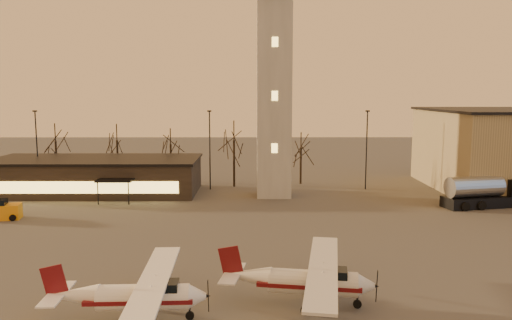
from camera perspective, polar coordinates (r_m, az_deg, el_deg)
The scene contains 9 objects.
ground at distance 31.73m, azimuth 4.22°, elevation -15.20°, with size 220.00×220.00×0.00m, color #3B3836.
control_tower at distance 59.33m, azimuth 2.10°, elevation 11.54°, with size 6.80×6.80×32.60m.
terminal at distance 65.00m, azimuth -17.81°, elevation -1.69°, with size 25.40×12.20×4.30m.
light_poles at distance 60.61m, azimuth 2.48°, elevation 1.12°, with size 58.50×12.25×10.14m.
tree_row at distance 69.53m, azimuth -9.62°, elevation 2.30°, with size 37.20×9.20×8.80m.
cessna_front at distance 30.10m, azimuth 6.81°, elevation -14.15°, with size 9.80×12.34×3.39m.
cessna_rear at distance 28.74m, azimuth -12.42°, elevation -15.46°, with size 9.40×11.88×3.28m.
fuel_truck at distance 59.77m, azimuth 24.63°, elevation -3.61°, with size 9.56×4.60×3.41m.
service_cart at distance 55.09m, azimuth -26.97°, elevation -5.29°, with size 3.43×2.52×2.00m.
Camera 1 is at (-2.37, -29.14, 12.33)m, focal length 35.00 mm.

